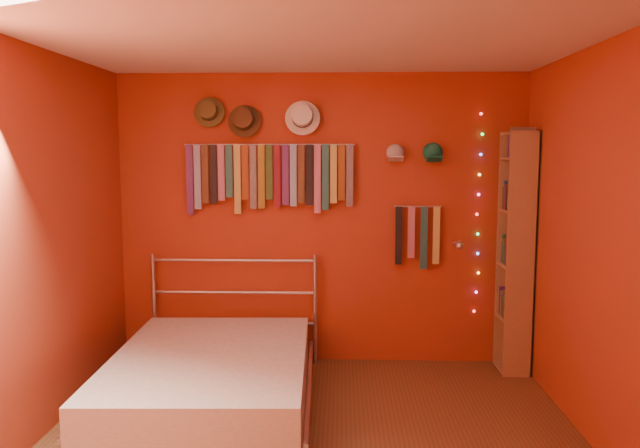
# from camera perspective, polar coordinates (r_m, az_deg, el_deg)

# --- Properties ---
(back_wall) EXTENTS (3.50, 0.02, 2.50)m
(back_wall) POSITION_cam_1_polar(r_m,az_deg,el_deg) (5.40, 0.11, 0.40)
(back_wall) COLOR maroon
(back_wall) RESTS_ON ground
(right_wall) EXTENTS (0.02, 3.50, 2.50)m
(right_wall) POSITION_cam_1_polar(r_m,az_deg,el_deg) (3.98, 25.27, -2.47)
(right_wall) COLOR maroon
(right_wall) RESTS_ON ground
(left_wall) EXTENTS (0.02, 3.50, 2.50)m
(left_wall) POSITION_cam_1_polar(r_m,az_deg,el_deg) (4.13, -25.83, -2.18)
(left_wall) COLOR maroon
(left_wall) RESTS_ON ground
(ceiling) EXTENTS (3.50, 3.50, 0.02)m
(ceiling) POSITION_cam_1_polar(r_m,az_deg,el_deg) (3.68, -0.83, 17.04)
(ceiling) COLOR white
(ceiling) RESTS_ON back_wall
(tie_rack) EXTENTS (1.45, 0.03, 0.61)m
(tie_rack) POSITION_cam_1_polar(r_m,az_deg,el_deg) (5.34, -4.70, 4.59)
(tie_rack) COLOR silver
(tie_rack) RESTS_ON back_wall
(small_tie_rack) EXTENTS (0.40, 0.03, 0.54)m
(small_tie_rack) POSITION_cam_1_polar(r_m,az_deg,el_deg) (5.38, 8.93, -0.84)
(small_tie_rack) COLOR silver
(small_tie_rack) RESTS_ON back_wall
(fedora_olive) EXTENTS (0.26, 0.14, 0.26)m
(fedora_olive) POSITION_cam_1_polar(r_m,az_deg,el_deg) (5.40, -10.18, 10.13)
(fedora_olive) COLOR brown
(fedora_olive) RESTS_ON back_wall
(fedora_brown) EXTENTS (0.28, 0.15, 0.28)m
(fedora_brown) POSITION_cam_1_polar(r_m,az_deg,el_deg) (5.34, -6.98, 9.42)
(fedora_brown) COLOR #4E341B
(fedora_brown) RESTS_ON back_wall
(fedora_white) EXTENTS (0.30, 0.16, 0.29)m
(fedora_white) POSITION_cam_1_polar(r_m,az_deg,el_deg) (5.28, -1.63, 9.78)
(fedora_white) COLOR white
(fedora_white) RESTS_ON back_wall
(cap_white) EXTENTS (0.16, 0.21, 0.16)m
(cap_white) POSITION_cam_1_polar(r_m,az_deg,el_deg) (5.33, 6.90, 6.46)
(cap_white) COLOR beige
(cap_white) RESTS_ON back_wall
(cap_green) EXTENTS (0.17, 0.22, 0.17)m
(cap_green) POSITION_cam_1_polar(r_m,az_deg,el_deg) (5.36, 10.27, 6.43)
(cap_green) COLOR #186E4D
(cap_green) RESTS_ON back_wall
(fairy_lights) EXTENTS (0.05, 0.02, 1.71)m
(fairy_lights) POSITION_cam_1_polar(r_m,az_deg,el_deg) (5.47, 14.29, 0.86)
(fairy_lights) COLOR #FF3333
(fairy_lights) RESTS_ON back_wall
(reading_lamp) EXTENTS (0.06, 0.28, 0.08)m
(reading_lamp) POSITION_cam_1_polar(r_m,az_deg,el_deg) (5.29, 12.57, -1.91)
(reading_lamp) COLOR silver
(reading_lamp) RESTS_ON back_wall
(bookshelf) EXTENTS (0.25, 0.34, 2.00)m
(bookshelf) POSITION_cam_1_polar(r_m,az_deg,el_deg) (5.41, 17.87, -2.38)
(bookshelf) COLOR #996445
(bookshelf) RESTS_ON ground
(bed) EXTENTS (1.50, 2.00, 0.96)m
(bed) POSITION_cam_1_polar(r_m,az_deg,el_deg) (4.65, -9.95, -13.77)
(bed) COLOR silver
(bed) RESTS_ON ground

